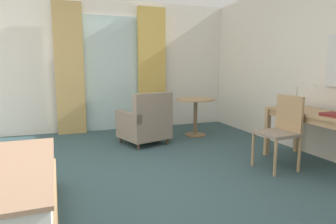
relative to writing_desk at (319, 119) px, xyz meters
name	(u,v)px	position (x,y,z in m)	size (l,w,h in m)	color
ground	(122,193)	(-2.51, 0.15, -0.68)	(6.43, 6.80, 0.10)	#334C51
wall_back	(91,66)	(-2.51, 3.29, 0.67)	(6.03, 0.12, 2.60)	silver
balcony_glass_door	(112,74)	(-2.11, 3.21, 0.51)	(1.19, 0.02, 2.29)	silver
curtain_panel_left	(70,69)	(-2.92, 3.11, 0.61)	(0.53, 0.10, 2.49)	tan
curtain_panel_right	(152,69)	(-1.29, 3.11, 0.61)	(0.58, 0.10, 2.49)	tan
writing_desk	(319,119)	(0.00, 0.00, 0.00)	(0.62, 1.34, 0.72)	tan
desk_chair	(282,128)	(-0.48, 0.12, -0.10)	(0.45, 0.46, 0.93)	gray
desk_lamp	(309,89)	(0.01, 0.21, 0.37)	(0.25, 0.29, 0.40)	#B7B2A8
closed_book	(336,115)	(-0.09, -0.32, 0.11)	(0.24, 0.27, 0.03)	maroon
armchair_by_window	(145,123)	(-1.78, 1.86, -0.28)	(0.88, 0.88, 0.88)	gray
round_cafe_table	(196,108)	(-0.73, 2.14, -0.11)	(0.71, 0.71, 0.70)	tan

